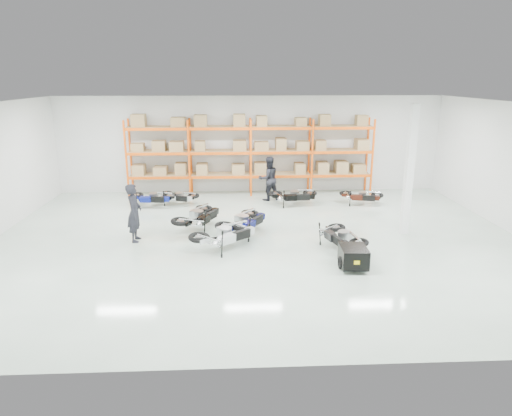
{
  "coord_description": "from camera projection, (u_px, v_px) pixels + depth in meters",
  "views": [
    {
      "loc": [
        -0.76,
        -14.5,
        5.35
      ],
      "look_at": [
        -0.05,
        0.17,
        1.1
      ],
      "focal_mm": 32.0,
      "sensor_mm": 36.0,
      "label": 1
    }
  ],
  "objects": [
    {
      "name": "room",
      "position": [
        258.0,
        175.0,
        14.81
      ],
      "size": [
        18.0,
        18.0,
        18.0
      ],
      "color": "silver",
      "rests_on": "ground"
    },
    {
      "name": "structural_column",
      "position": [
        409.0,
        171.0,
        15.53
      ],
      "size": [
        0.25,
        0.25,
        4.5
      ],
      "primitive_type": "cube",
      "color": "white",
      "rests_on": "ground"
    },
    {
      "name": "pallet_rack",
      "position": [
        251.0,
        146.0,
        20.99
      ],
      "size": [
        11.28,
        0.98,
        3.62
      ],
      "color": "#F3550C",
      "rests_on": "ground"
    },
    {
      "name": "moto_back_a",
      "position": [
        151.0,
        195.0,
        19.29
      ],
      "size": [
        1.82,
        1.08,
        1.11
      ],
      "primitive_type": null,
      "rotation": [
        0.0,
        -0.09,
        1.43
      ],
      "color": "navy",
      "rests_on": "ground"
    },
    {
      "name": "moto_touring_right",
      "position": [
        341.0,
        233.0,
        14.54
      ],
      "size": [
        1.32,
        1.97,
        1.17
      ],
      "primitive_type": null,
      "rotation": [
        0.0,
        -0.09,
        0.25
      ],
      "color": "black",
      "rests_on": "ground"
    },
    {
      "name": "moto_back_d",
      "position": [
        361.0,
        193.0,
        19.64
      ],
      "size": [
        1.77,
        1.22,
        1.04
      ],
      "primitive_type": null,
      "rotation": [
        0.0,
        -0.09,
        1.29
      ],
      "color": "#38130B",
      "rests_on": "ground"
    },
    {
      "name": "moto_back_b",
      "position": [
        178.0,
        194.0,
        19.63
      ],
      "size": [
        1.73,
        1.28,
        1.01
      ],
      "primitive_type": null,
      "rotation": [
        0.0,
        -0.09,
        1.21
      ],
      "color": "#B6BCC0",
      "rests_on": "ground"
    },
    {
      "name": "person_left",
      "position": [
        134.0,
        213.0,
        15.15
      ],
      "size": [
        0.48,
        0.72,
        1.96
      ],
      "primitive_type": "imported",
      "rotation": [
        0.0,
        0.0,
        1.59
      ],
      "color": "black",
      "rests_on": "ground"
    },
    {
      "name": "moto_blue_centre",
      "position": [
        244.0,
        218.0,
        15.86
      ],
      "size": [
        1.93,
        2.23,
        1.3
      ],
      "primitive_type": null,
      "rotation": [
        0.0,
        -0.09,
        2.57
      ],
      "color": "#080D51",
      "rests_on": "ground"
    },
    {
      "name": "trailer",
      "position": [
        353.0,
        256.0,
        13.05
      ],
      "size": [
        0.83,
        1.58,
        0.66
      ],
      "rotation": [
        0.0,
        0.0,
        -0.05
      ],
      "color": "black",
      "rests_on": "ground"
    },
    {
      "name": "moto_silver_left",
      "position": [
        225.0,
        230.0,
        14.54
      ],
      "size": [
        2.22,
        2.05,
        1.32
      ],
      "primitive_type": null,
      "rotation": [
        0.0,
        -0.09,
        2.24
      ],
      "color": "#B7BABF",
      "rests_on": "ground"
    },
    {
      "name": "moto_back_c",
      "position": [
        294.0,
        193.0,
        19.53
      ],
      "size": [
        1.87,
        1.0,
        1.18
      ],
      "primitive_type": null,
      "rotation": [
        0.0,
        -0.09,
        1.62
      ],
      "color": "black",
      "rests_on": "ground"
    },
    {
      "name": "person_back",
      "position": [
        268.0,
        179.0,
        20.23
      ],
      "size": [
        1.15,
        1.03,
        1.97
      ],
      "primitive_type": "imported",
      "rotation": [
        0.0,
        0.0,
        3.49
      ],
      "color": "black",
      "rests_on": "ground"
    },
    {
      "name": "moto_black_far_left",
      "position": [
        199.0,
        213.0,
        16.42
      ],
      "size": [
        1.78,
        2.25,
        1.31
      ],
      "primitive_type": null,
      "rotation": [
        0.0,
        -0.09,
        2.69
      ],
      "color": "black",
      "rests_on": "ground"
    }
  ]
}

